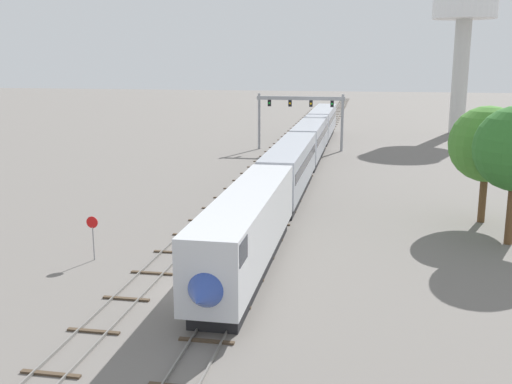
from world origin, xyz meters
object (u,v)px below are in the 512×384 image
Objects in this scene: passenger_train at (302,151)px; trackside_tree_mid at (487,144)px; signal_gantry at (300,109)px; stop_sign at (93,232)px; water_tower at (465,10)px.

passenger_train is 23.48m from trackside_tree_mid.
signal_gantry is at bearing 97.15° from passenger_train.
signal_gantry is (-2.25, 17.93, 3.07)m from passenger_train.
signal_gantry is 39.28m from trackside_tree_mid.
trackside_tree_mid is at bearing -46.68° from passenger_train.
water_tower is at bearing 66.41° from stop_sign.
trackside_tree_mid is (-5.89, -58.81, -13.97)m from water_tower.
water_tower is 81.58m from stop_sign.
water_tower is at bearing 84.28° from trackside_tree_mid.
signal_gantry is 36.93m from water_tower.
passenger_train is at bearing 133.32° from trackside_tree_mid.
trackside_tree_mid is at bearing -62.43° from signal_gantry.
passenger_train is at bearing 72.09° from stop_sign.
signal_gantry is at bearing 117.57° from trackside_tree_mid.
stop_sign is 0.32× the size of trackside_tree_mid.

